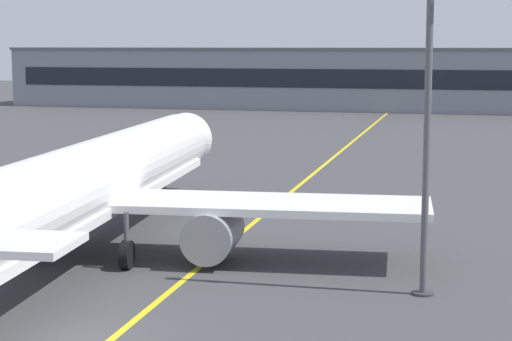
{
  "coord_description": "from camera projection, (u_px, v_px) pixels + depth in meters",
  "views": [
    {
      "loc": [
        13.43,
        -27.23,
        9.93
      ],
      "look_at": [
        2.5,
        13.4,
        4.09
      ],
      "focal_mm": 63.72,
      "sensor_mm": 36.0,
      "label": 1
    }
  ],
  "objects": [
    {
      "name": "apron_lamp_post",
      "position": [
        427.0,
        132.0,
        35.49
      ],
      "size": [
        2.24,
        0.9,
        12.48
      ],
      "color": "#515156",
      "rests_on": "ground"
    },
    {
      "name": "airliner_foreground",
      "position": [
        84.0,
        187.0,
        42.22
      ],
      "size": [
        32.33,
        41.51,
        11.65
      ],
      "color": "white",
      "rests_on": "ground"
    },
    {
      "name": "taxiway_centreline",
      "position": [
        285.0,
        197.0,
        59.56
      ],
      "size": [
        6.07,
        179.92,
        0.01
      ],
      "primitive_type": "cube",
      "rotation": [
        0.0,
        0.0,
        0.03
      ],
      "color": "yellow",
      "rests_on": "ground"
    },
    {
      "name": "terminal_building",
      "position": [
        397.0,
        79.0,
        137.58
      ],
      "size": [
        123.96,
        12.4,
        9.49
      ],
      "color": "gray",
      "rests_on": "ground"
    },
    {
      "name": "ground_plane",
      "position": [
        83.0,
        339.0,
        30.86
      ],
      "size": [
        400.0,
        400.0,
        0.0
      ],
      "primitive_type": "plane",
      "color": "#3D3D3F"
    }
  ]
}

